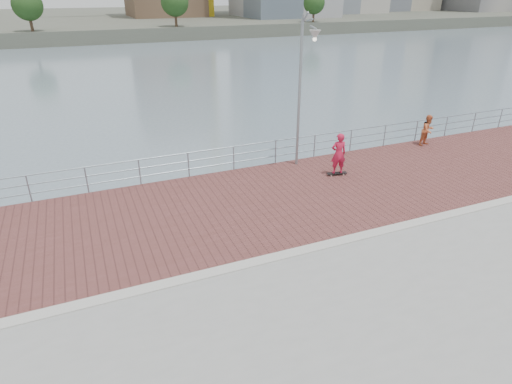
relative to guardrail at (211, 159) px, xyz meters
name	(u,v)px	position (x,y,z in m)	size (l,w,h in m)	color
water	(280,308)	(0.00, -7.00, -2.69)	(400.00, 400.00, 0.00)	slate
brick_lane	(239,206)	(0.00, -3.40, -0.68)	(40.00, 6.80, 0.02)	brown
curb	(281,256)	(0.00, -7.00, -0.66)	(40.00, 0.40, 0.06)	#B7B5AD
far_shore	(83,20)	(0.00, 115.50, -1.44)	(320.00, 95.00, 2.50)	#4C5142
guardrail	(211,159)	(0.00, 0.00, 0.00)	(39.06, 0.06, 1.13)	#8C9EA8
street_lamp	(306,67)	(3.92, -0.96, 3.75)	(0.46, 1.33, 6.25)	gray
skateboard	(337,173)	(4.95, -2.33, -0.59)	(0.90, 0.40, 0.10)	black
skateboarder	(339,154)	(4.95, -2.33, 0.31)	(0.66, 0.43, 1.80)	#C41A3D
bystander	(428,130)	(11.33, -0.76, 0.12)	(0.77, 0.60, 1.58)	#D16B3D
shoreline_trees	(67,6)	(-3.81, 70.00, 3.72)	(109.39, 5.18, 6.90)	#473323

